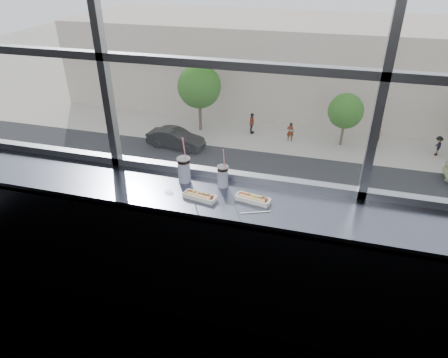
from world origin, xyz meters
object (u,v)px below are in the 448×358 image
(hotdog_tray_right, at_px, (253,198))
(pedestrian_c, at_px, (379,133))
(soda_cup_right, at_px, (223,175))
(pedestrian_b, at_px, (290,130))
(car_near_b, at_px, (199,197))
(pedestrian_d, at_px, (438,144))
(tree_left, at_px, (199,87))
(wrapper, at_px, (169,192))
(pedestrian_a, at_px, (252,121))
(hotdog_tray_left, at_px, (200,196))
(loose_straw, at_px, (256,212))
(car_near_c, at_px, (297,213))
(soda_cup_left, at_px, (184,169))
(car_far_a, at_px, (175,136))
(car_near_a, at_px, (61,177))
(tree_center, at_px, (346,111))

(hotdog_tray_right, xyz_separation_m, pedestrian_c, (4.42, 28.94, -11.00))
(soda_cup_right, distance_m, pedestrian_b, 30.08)
(car_near_b, bearing_deg, pedestrian_d, -55.86)
(pedestrian_d, bearing_deg, tree_left, -89.78)
(wrapper, relative_size, pedestrian_a, 0.04)
(pedestrian_c, height_order, pedestrian_d, pedestrian_c)
(car_near_b, height_order, tree_left, tree_left)
(hotdog_tray_left, height_order, tree_left, hotdog_tray_left)
(loose_straw, xyz_separation_m, car_near_c, (-0.58, 16.42, -11.08))
(car_near_b, bearing_deg, wrapper, -165.54)
(pedestrian_a, bearing_deg, pedestrian_b, -101.73)
(tree_left, bearing_deg, pedestrian_d, 0.22)
(hotdog_tray_left, distance_m, soda_cup_right, 0.26)
(loose_straw, bearing_deg, car_near_b, 88.41)
(soda_cup_left, xyz_separation_m, car_near_c, (0.05, 16.14, -11.19))
(car_far_a, relative_size, car_near_b, 1.02)
(hotdog_tray_left, distance_m, wrapper, 0.25)
(pedestrian_c, bearing_deg, tree_left, 92.56)
(pedestrian_d, relative_size, tree_left, 0.32)
(car_near_c, bearing_deg, tree_left, 41.57)
(hotdog_tray_left, xyz_separation_m, car_near_a, (-15.30, 16.35, -11.11))
(hotdog_tray_right, relative_size, soda_cup_left, 0.69)
(car_near_b, relative_size, pedestrian_c, 2.73)
(car_near_b, xyz_separation_m, pedestrian_a, (0.54, 12.40, 0.06))
(loose_straw, xyz_separation_m, pedestrian_c, (4.37, 29.07, -10.98))
(soda_cup_left, height_order, pedestrian_c, soda_cup_left)
(loose_straw, distance_m, tree_center, 29.92)
(car_far_a, bearing_deg, pedestrian_b, -59.91)
(wrapper, height_order, car_near_b, wrapper)
(tree_center, bearing_deg, car_near_a, -145.30)
(hotdog_tray_right, height_order, car_near_a, hotdog_tray_right)
(car_far_a, xyz_separation_m, car_near_b, (4.63, -8.00, -0.02))
(soda_cup_right, distance_m, wrapper, 0.43)
(wrapper, bearing_deg, soda_cup_right, 29.60)
(pedestrian_a, bearing_deg, loose_straw, -168.60)
(pedestrian_b, xyz_separation_m, tree_left, (-7.82, 0.29, 2.86))
(hotdog_tray_right, relative_size, pedestrian_c, 0.12)
(hotdog_tray_right, relative_size, tree_center, 0.06)
(wrapper, xyz_separation_m, pedestrian_c, (5.06, 28.99, -10.98))
(pedestrian_c, bearing_deg, loose_straw, 171.44)
(wrapper, bearing_deg, pedestrian_b, 93.61)
(hotdog_tray_right, xyz_separation_m, pedestrian_b, (-2.40, 27.99, -11.12))
(soda_cup_right, xyz_separation_m, car_far_a, (-10.66, 24.13, -11.13))
(tree_left, bearing_deg, car_near_c, -51.08)
(wrapper, distance_m, tree_center, 29.89)
(car_far_a, relative_size, pedestrian_c, 2.78)
(pedestrian_c, bearing_deg, car_near_a, 122.19)
(car_near_c, relative_size, pedestrian_d, 3.13)
(car_near_b, bearing_deg, tree_left, 13.40)
(soda_cup_left, bearing_deg, car_near_b, 109.52)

